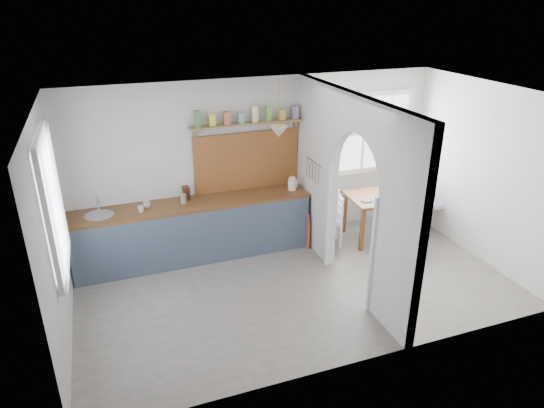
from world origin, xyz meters
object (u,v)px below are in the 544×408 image
object	(u,v)px
dining_table	(383,216)
chair_right	(430,202)
kettle	(292,183)
chair_left	(328,219)
vase	(384,186)

from	to	relation	value
dining_table	chair_right	distance (m)	0.91
chair_right	kettle	distance (m)	2.46
dining_table	chair_right	xyz separation A→B (m)	(0.91, 0.00, 0.11)
dining_table	chair_left	bearing A→B (deg)	178.20
kettle	vase	distance (m)	1.57
chair_right	kettle	size ratio (longest dim) A/B	4.59
chair_left	vase	distance (m)	1.10
dining_table	vase	world-z (taller)	vase
chair_left	chair_right	distance (m)	1.85
chair_left	vase	world-z (taller)	vase
vase	chair_right	bearing A→B (deg)	-10.68
dining_table	kettle	size ratio (longest dim) A/B	5.65
vase	chair_left	bearing A→B (deg)	-176.39
chair_left	chair_right	world-z (taller)	chair_right
chair_right	chair_left	bearing A→B (deg)	96.79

